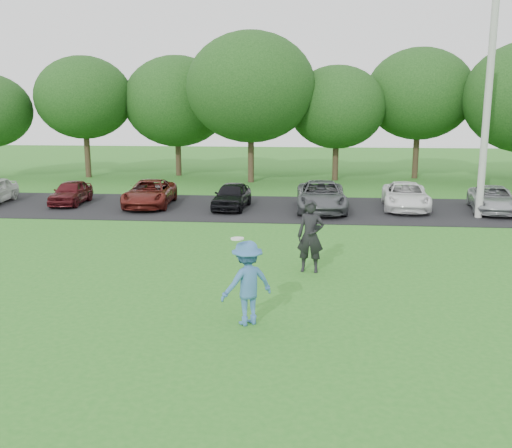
% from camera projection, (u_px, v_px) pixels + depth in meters
% --- Properties ---
extents(ground, '(100.00, 100.00, 0.00)m').
position_uv_depth(ground, '(241.00, 314.00, 12.60)').
color(ground, '#297320').
rests_on(ground, ground).
extents(parking_lot, '(32.00, 6.50, 0.03)m').
position_uv_depth(parking_lot, '(276.00, 208.00, 25.26)').
color(parking_lot, black).
rests_on(parking_lot, ground).
extents(utility_pole, '(0.28, 0.28, 10.97)m').
position_uv_depth(utility_pole, '(490.00, 79.00, 22.04)').
color(utility_pole, '#AFB0AB').
rests_on(utility_pole, ground).
extents(frisbee_player, '(1.33, 1.20, 1.92)m').
position_uv_depth(frisbee_player, '(247.00, 283.00, 11.87)').
color(frisbee_player, '#3A6BA5').
rests_on(frisbee_player, ground).
extents(camera_bystander, '(0.78, 0.56, 2.01)m').
position_uv_depth(camera_bystander, '(311.00, 236.00, 15.59)').
color(camera_bystander, black).
rests_on(camera_bystander, ground).
extents(parked_cars, '(28.40, 5.10, 1.25)m').
position_uv_depth(parked_cars, '(309.00, 196.00, 24.99)').
color(parked_cars, silver).
rests_on(parked_cars, parking_lot).
extents(tree_row, '(42.39, 9.85, 8.64)m').
position_uv_depth(tree_row, '(312.00, 98.00, 33.61)').
color(tree_row, '#38281C').
rests_on(tree_row, ground).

